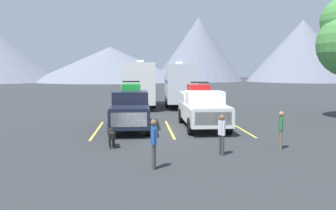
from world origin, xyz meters
The scene contains 13 objects.
ground_plane centered at (0.00, 0.00, 0.00)m, with size 240.00×240.00×0.00m, color #2D3033.
pickup_truck_a centered at (-2.08, 1.05, 1.15)m, with size 2.07×5.73×2.56m.
pickup_truck_b centered at (1.84, 0.99, 1.14)m, with size 2.17×5.53×2.51m.
lot_stripe_a centered at (-3.86, 0.57, 0.00)m, with size 0.12×5.50×0.01m, color gold.
lot_stripe_b centered at (0.00, 0.57, 0.00)m, with size 0.12×5.50×0.01m, color gold.
lot_stripe_c centered at (3.86, 0.57, 0.00)m, with size 0.12×5.50×0.01m, color gold.
camper_trailer_a centered at (-1.56, 11.40, 2.12)m, with size 2.84×8.79×4.03m.
camper_trailer_b centered at (1.81, 11.16, 2.06)m, with size 2.58×7.53×3.91m.
person_a centered at (1.45, -5.14, 0.88)m, with size 0.25×0.32×1.52m.
person_b centered at (4.07, -4.36, 0.88)m, with size 0.24×0.33×1.53m.
person_c centered at (-1.15, -6.69, 0.93)m, with size 0.22×0.36×1.62m.
dog centered at (-2.78, -3.42, 0.52)m, with size 0.38×0.91×0.76m.
mountain_ridge centered at (-1.15, 75.70, 6.70)m, with size 136.73×42.38×17.65m.
Camera 1 is at (-1.58, -17.31, 3.20)m, focal length 36.02 mm.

